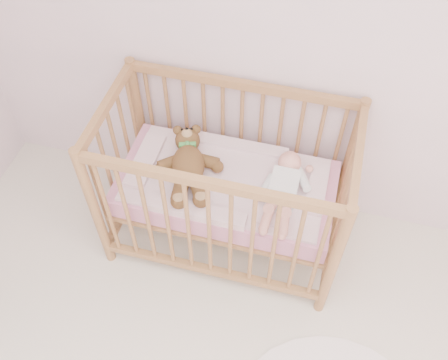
% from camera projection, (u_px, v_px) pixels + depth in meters
% --- Properties ---
extents(wall_back, '(4.00, 0.02, 2.70)m').
position_uv_depth(wall_back, '(318.00, 27.00, 2.36)').
color(wall_back, silver).
rests_on(wall_back, floor).
extents(crib, '(1.36, 0.76, 1.00)m').
position_uv_depth(crib, '(226.00, 187.00, 2.84)').
color(crib, '#B17B4B').
rests_on(crib, floor).
extents(mattress, '(1.22, 0.62, 0.13)m').
position_uv_depth(mattress, '(226.00, 188.00, 2.85)').
color(mattress, pink).
rests_on(mattress, crib).
extents(blanket, '(1.10, 0.58, 0.06)m').
position_uv_depth(blanket, '(226.00, 180.00, 2.79)').
color(blanket, '#F7AAB8').
rests_on(blanket, mattress).
extents(baby, '(0.28, 0.58, 0.14)m').
position_uv_depth(baby, '(284.00, 186.00, 2.67)').
color(baby, white).
rests_on(baby, blanket).
extents(teddy_bear, '(0.57, 0.67, 0.16)m').
position_uv_depth(teddy_bear, '(188.00, 165.00, 2.74)').
color(teddy_bear, brown).
rests_on(teddy_bear, blanket).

